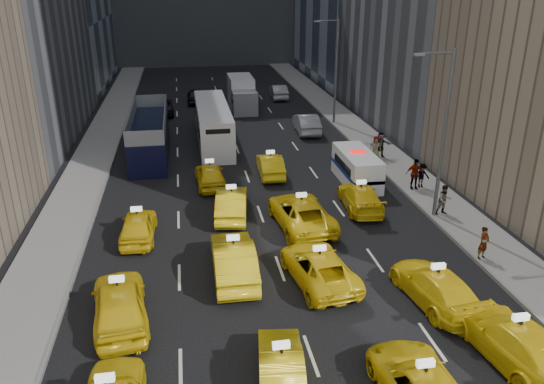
{
  "coord_description": "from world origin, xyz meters",
  "views": [
    {
      "loc": [
        -3.84,
        -12.5,
        12.29
      ],
      "look_at": [
        0.36,
        12.24,
        2.0
      ],
      "focal_mm": 35.0,
      "sensor_mm": 36.0,
      "label": 1
    }
  ],
  "objects_px": {
    "double_decker": "(150,133)",
    "city_bus": "(213,124)",
    "box_truck": "(242,94)",
    "pedestrian_0": "(484,243)",
    "nypd_van": "(357,168)"
  },
  "relations": [
    {
      "from": "double_decker",
      "to": "city_bus",
      "type": "xyz_separation_m",
      "value": [
        4.78,
        2.2,
        -0.12
      ]
    },
    {
      "from": "box_truck",
      "to": "pedestrian_0",
      "type": "height_order",
      "value": "box_truck"
    },
    {
      "from": "city_bus",
      "to": "box_truck",
      "type": "distance_m",
      "value": 11.34
    },
    {
      "from": "city_bus",
      "to": "pedestrian_0",
      "type": "relative_size",
      "value": 7.36
    },
    {
      "from": "box_truck",
      "to": "pedestrian_0",
      "type": "distance_m",
      "value": 32.74
    },
    {
      "from": "nypd_van",
      "to": "pedestrian_0",
      "type": "bearing_deg",
      "value": -79.51
    },
    {
      "from": "double_decker",
      "to": "box_truck",
      "type": "height_order",
      "value": "double_decker"
    },
    {
      "from": "pedestrian_0",
      "to": "nypd_van",
      "type": "bearing_deg",
      "value": 81.4
    },
    {
      "from": "double_decker",
      "to": "pedestrian_0",
      "type": "height_order",
      "value": "double_decker"
    },
    {
      "from": "nypd_van",
      "to": "box_truck",
      "type": "relative_size",
      "value": 0.75
    },
    {
      "from": "nypd_van",
      "to": "box_truck",
      "type": "height_order",
      "value": "box_truck"
    },
    {
      "from": "nypd_van",
      "to": "box_truck",
      "type": "xyz_separation_m",
      "value": [
        -4.85,
        21.23,
        0.54
      ]
    },
    {
      "from": "nypd_van",
      "to": "double_decker",
      "type": "relative_size",
      "value": 0.46
    },
    {
      "from": "city_bus",
      "to": "pedestrian_0",
      "type": "bearing_deg",
      "value": -61.5
    },
    {
      "from": "city_bus",
      "to": "pedestrian_0",
      "type": "distance_m",
      "value": 23.78
    }
  ]
}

